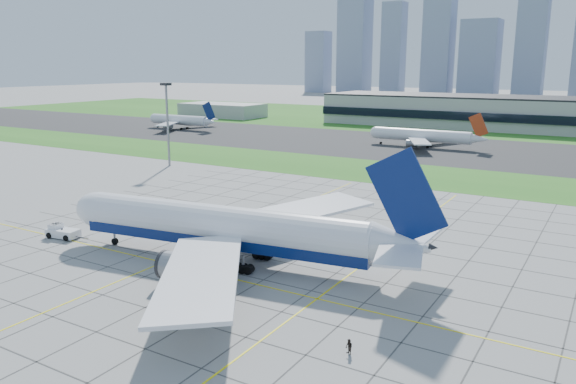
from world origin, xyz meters
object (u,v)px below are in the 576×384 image
at_px(light_mast, 167,114).
at_px(crew_near, 63,233).
at_px(airliner, 225,228).
at_px(crew_far, 349,347).
at_px(distant_jet_1, 423,135).
at_px(pushback_tug, 62,232).
at_px(distant_jet_0, 181,120).

distance_m(light_mast, crew_near, 77.04).
height_order(airliner, crew_far, airliner).
bearing_deg(distant_jet_1, light_mast, -124.49).
bearing_deg(crew_far, light_mast, 175.01).
height_order(pushback_tug, crew_far, pushback_tug).
distance_m(airliner, crew_near, 33.91).
distance_m(light_mast, pushback_tug, 76.57).
height_order(pushback_tug, distant_jet_1, distant_jet_1).
relative_size(airliner, pushback_tug, 7.19).
bearing_deg(distant_jet_0, pushback_tug, -55.51).
bearing_deg(airliner, crew_near, -178.65).
bearing_deg(distant_jet_0, light_mast, -50.51).
relative_size(crew_far, distant_jet_1, 0.04).
bearing_deg(crew_near, airliner, -42.05).
relative_size(pushback_tug, crew_near, 4.73).
bearing_deg(airliner, distant_jet_0, 125.78).
bearing_deg(pushback_tug, distant_jet_0, 116.73).
bearing_deg(crew_near, distant_jet_0, 73.43).
relative_size(light_mast, airliner, 0.40).
xyz_separation_m(airliner, pushback_tug, (-33.71, -5.09, -4.45)).
relative_size(airliner, distant_jet_1, 1.50).
distance_m(crew_far, distant_jet_0, 227.97).
height_order(airliner, distant_jet_0, airliner).
xyz_separation_m(pushback_tug, crew_far, (63.23, -11.88, -0.22)).
bearing_deg(crew_near, distant_jet_1, 31.03).
xyz_separation_m(pushback_tug, distant_jet_0, (-100.67, 146.53, 3.39)).
xyz_separation_m(crew_far, distant_jet_1, (-42.44, 159.25, 3.60)).
xyz_separation_m(light_mast, crew_far, (97.98, -78.42, -15.30)).
height_order(light_mast, crew_far, light_mast).
xyz_separation_m(light_mast, crew_near, (35.28, -66.78, -15.23)).
bearing_deg(distant_jet_1, distant_jet_0, -179.60).
bearing_deg(pushback_tug, distant_jet_1, 74.22).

